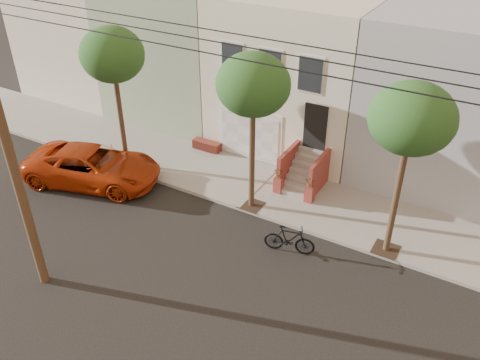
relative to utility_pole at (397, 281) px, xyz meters
The scene contains 9 objects.
ground 10.06m from the utility_pole, 158.20° to the left, with size 90.00×90.00×0.00m, color black.
sidewalk 12.78m from the utility_pole, 133.10° to the left, with size 40.00×3.70×0.15m, color gray.
house_row 16.53m from the utility_pole, 119.07° to the left, with size 33.10×11.70×7.00m.
tree_left 15.25m from the utility_pole, 152.26° to the left, with size 2.70×2.57×6.30m.
tree_mid 9.97m from the utility_pole, 134.59° to the left, with size 2.70×2.57×6.30m.
tree_right 7.26m from the utility_pole, 101.93° to the left, with size 2.70×2.57×6.30m.
utility_pole is the anchor object (origin of this frame).
pickup_truck 15.54m from the utility_pole, 158.67° to the left, with size 2.67×5.80×1.61m, color #A92D0A.
motorcycle 8.45m from the utility_pole, 129.92° to the left, with size 0.52×1.84×1.11m, color black.
Camera 1 is at (8.93, -10.75, 11.88)m, focal length 37.73 mm.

